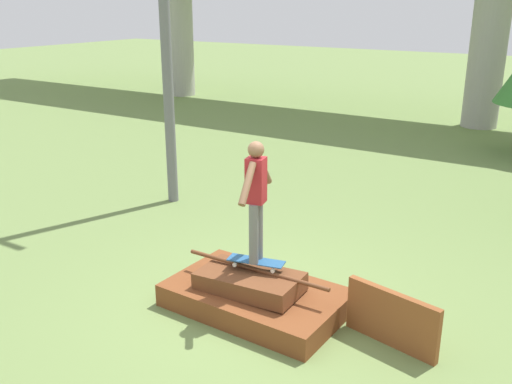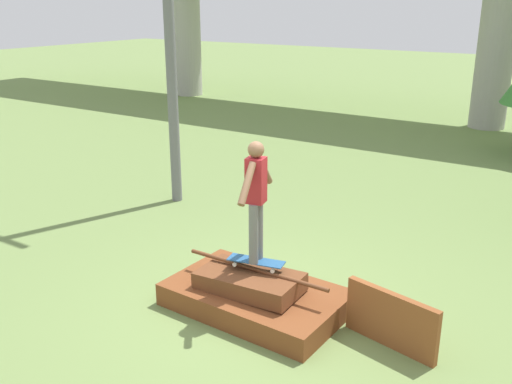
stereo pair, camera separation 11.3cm
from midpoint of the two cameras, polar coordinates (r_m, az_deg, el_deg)
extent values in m
plane|color=olive|center=(7.62, -0.46, -11.52)|extent=(80.00, 80.00, 0.00)
cube|color=brown|center=(7.55, -0.46, -10.54)|extent=(2.30, 1.45, 0.30)
cube|color=brown|center=(7.37, -1.09, -8.93)|extent=(1.36, 0.75, 0.28)
cylinder|color=brown|center=(7.35, -0.47, -7.74)|extent=(2.07, 0.05, 0.05)
cube|color=brown|center=(6.91, 12.95, -12.23)|extent=(1.18, 0.34, 0.68)
cube|color=#23517F|center=(7.33, -0.45, -6.90)|extent=(0.77, 0.37, 0.01)
cylinder|color=silver|center=(7.36, 1.71, -7.28)|extent=(0.06, 0.04, 0.05)
cylinder|color=silver|center=(7.20, 1.24, -7.89)|extent=(0.06, 0.04, 0.05)
cylinder|color=silver|center=(7.51, -2.05, -6.69)|extent=(0.06, 0.04, 0.05)
cylinder|color=silver|center=(7.36, -2.59, -7.27)|extent=(0.06, 0.04, 0.05)
cylinder|color=slate|center=(7.24, -0.22, -3.76)|extent=(0.12, 0.12, 0.79)
cylinder|color=slate|center=(7.09, -0.69, -4.25)|extent=(0.12, 0.12, 0.79)
cube|color=maroon|center=(6.93, -0.47, 1.18)|extent=(0.26, 0.25, 0.57)
sphere|color=brown|center=(6.83, -0.48, 4.27)|extent=(0.20, 0.20, 0.20)
cylinder|color=brown|center=(7.19, 0.35, 2.19)|extent=(0.18, 0.45, 0.46)
cylinder|color=brown|center=(6.66, -1.36, 0.83)|extent=(0.18, 0.45, 0.46)
cylinder|color=#A8A59E|center=(24.57, -7.79, 15.92)|extent=(1.10, 1.10, 5.47)
cylinder|color=#A8A59E|center=(19.27, 22.14, 14.07)|extent=(1.10, 1.10, 5.47)
camera|label=1|loc=(0.06, -90.47, -0.16)|focal=40.00mm
camera|label=2|loc=(0.06, 89.53, 0.16)|focal=40.00mm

